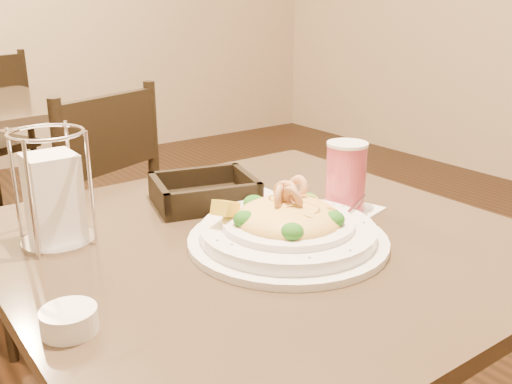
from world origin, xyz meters
TOP-DOWN VIEW (x-y plane):
  - main_table at (0.00, 0.00)m, footprint 0.90×0.90m
  - dining_chair_near at (-0.01, 0.91)m, footprint 0.55×0.55m
  - pasta_bowl at (0.01, -0.05)m, footprint 0.39×0.35m
  - drink_glass at (0.21, 0.01)m, footprint 0.16×0.16m
  - bread_basket at (0.01, 0.21)m, footprint 0.24×0.22m
  - napkin_caddy at (-0.31, 0.20)m, footprint 0.13×0.13m
  - side_plate at (0.08, 0.18)m, footprint 0.20×0.20m
  - butter_ramekin at (-0.39, -0.10)m, footprint 0.08×0.08m

SIDE VIEW (x-z plane):
  - dining_chair_near at x=-0.01m, z-range 0.03..0.96m
  - main_table at x=0.00m, z-range 0.14..0.90m
  - side_plate at x=0.08m, z-range 0.76..0.77m
  - butter_ramekin at x=-0.39m, z-range 0.76..0.79m
  - bread_basket at x=0.01m, z-range 0.75..0.81m
  - pasta_bowl at x=0.01m, z-range 0.73..0.85m
  - drink_glass at x=0.21m, z-range 0.76..0.90m
  - napkin_caddy at x=-0.31m, z-range 0.74..0.95m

